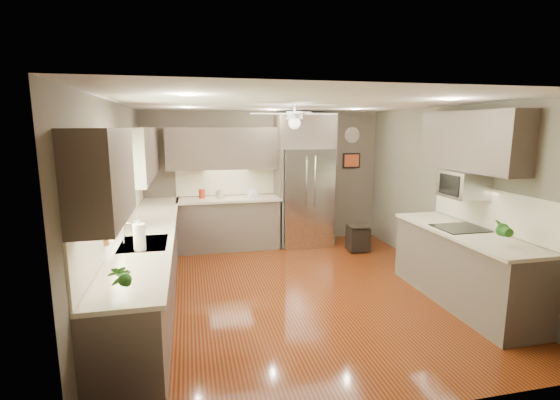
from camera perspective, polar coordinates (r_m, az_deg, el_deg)
name	(u,v)px	position (r m, az deg, el deg)	size (l,w,h in m)	color
floor	(299,290)	(5.69, 2.69, -12.58)	(5.00, 5.00, 0.00)	#491209
ceiling	(301,103)	(5.26, 2.92, 13.42)	(5.00, 5.00, 0.00)	white
wall_back	(265,178)	(7.75, -2.16, 3.13)	(4.50, 4.50, 0.00)	brown
wall_front	(392,261)	(3.07, 15.51, -8.31)	(4.50, 4.50, 0.00)	brown
wall_left	(118,208)	(5.21, -21.78, -1.09)	(5.00, 5.00, 0.00)	brown
wall_right	(451,195)	(6.32, 22.88, 0.71)	(5.00, 5.00, 0.00)	brown
canister_a	(202,194)	(7.40, -10.94, 0.82)	(0.11, 0.11, 0.17)	maroon
canister_b	(218,194)	(7.42, -8.74, 0.83)	(0.08, 0.08, 0.13)	silver
canister_c	(221,193)	(7.38, -8.30, 0.95)	(0.10, 0.10, 0.16)	#B6AC89
soap_bottle	(137,224)	(5.33, -19.44, -3.14)	(0.08, 0.08, 0.17)	white
potted_plant_left	(119,276)	(3.32, -21.66, -9.97)	(0.17, 0.12, 0.32)	#275F1B
potted_plant_right	(504,229)	(5.07, 28.95, -3.62)	(0.18, 0.15, 0.33)	#275F1B
bowl	(253,195)	(7.45, -3.83, 0.64)	(0.24, 0.24, 0.06)	#B6AC89
left_run	(149,264)	(5.51, -17.94, -8.50)	(0.65, 4.70, 1.45)	brown
back_run	(229,222)	(7.49, -7.17, -3.14)	(1.85, 0.65, 1.45)	brown
uppers	(236,151)	(5.81, -6.15, 6.87)	(4.50, 4.70, 0.95)	brown
window	(112,190)	(4.67, -22.59, 1.36)	(0.05, 1.12, 0.92)	#BFF2B2
sink	(144,246)	(4.77, -18.62, -6.15)	(0.50, 0.70, 0.32)	silver
refrigerator	(305,182)	(7.58, 3.53, 2.50)	(1.06, 0.75, 2.45)	silver
right_run	(463,265)	(5.68, 24.38, -8.37)	(0.70, 2.20, 1.45)	brown
microwave	(463,184)	(5.71, 24.39, 2.01)	(0.43, 0.55, 0.34)	silver
ceiling_fan	(294,118)	(5.54, 2.05, 11.52)	(1.18, 1.18, 0.32)	white
recessed_lights	(290,105)	(5.63, 1.39, 13.15)	(2.84, 3.14, 0.01)	white
wall_clock	(352,135)	(8.18, 10.12, 8.98)	(0.30, 0.03, 0.30)	white
framed_print	(351,161)	(8.20, 10.02, 5.49)	(0.36, 0.03, 0.30)	black
stool	(358,238)	(7.45, 10.89, -5.28)	(0.38, 0.38, 0.45)	black
paper_towel	(139,237)	(4.46, -19.16, -4.97)	(0.12, 0.12, 0.31)	white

